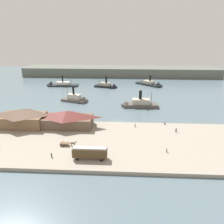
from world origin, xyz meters
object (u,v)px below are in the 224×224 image
(pedestrian_walking_west, at_px, (135,125))
(ferry_mid_harbor, at_px, (152,84))
(ferry_shed_east_terminal, at_px, (22,118))
(pedestrian_near_east_shed, at_px, (176,130))
(ferry_moored_west, at_px, (77,99))
(ferry_approaching_east, at_px, (108,86))
(ferry_shed_customs_shed, at_px, (67,119))
(mooring_post_west, at_px, (165,124))
(pedestrian_at_waters_edge, at_px, (167,150))
(pedestrian_near_west_shed, at_px, (51,155))
(street_tram, at_px, (90,152))
(ferry_near_quay, at_px, (137,104))
(horse_cart, at_px, (67,143))
(ferry_approaching_west, at_px, (58,85))

(pedestrian_walking_west, height_order, ferry_mid_harbor, ferry_mid_harbor)
(ferry_shed_east_terminal, xyz_separation_m, pedestrian_near_east_shed, (64.14, -2.58, -3.06))
(pedestrian_walking_west, relative_size, ferry_moored_west, 0.09)
(pedestrian_walking_west, bearing_deg, ferry_approaching_east, 102.88)
(ferry_shed_customs_shed, bearing_deg, mooring_post_west, 5.60)
(ferry_shed_customs_shed, distance_m, ferry_moored_west, 38.06)
(ferry_moored_west, distance_m, ferry_mid_harbor, 65.03)
(pedestrian_near_east_shed, xyz_separation_m, ferry_approaching_east, (-32.74, 76.26, -0.78))
(pedestrian_walking_west, bearing_deg, ferry_mid_harbor, 77.86)
(ferry_mid_harbor, bearing_deg, ferry_approaching_east, -168.34)
(ferry_shed_customs_shed, relative_size, pedestrian_at_waters_edge, 14.54)
(pedestrian_walking_west, height_order, ferry_approaching_east, ferry_approaching_east)
(pedestrian_near_east_shed, xyz_separation_m, pedestrian_near_west_shed, (-44.25, -20.82, -0.06))
(ferry_shed_east_terminal, relative_size, mooring_post_west, 20.86)
(street_tram, height_order, pedestrian_near_west_shed, street_tram)
(pedestrian_near_east_shed, xyz_separation_m, ferry_near_quay, (-13.94, 33.50, -0.30))
(ferry_shed_east_terminal, xyz_separation_m, pedestrian_at_waters_edge, (57.55, -18.37, -3.17))
(horse_cart, relative_size, ferry_approaching_east, 0.33)
(ferry_shed_customs_shed, distance_m, ferry_mid_harbor, 92.36)
(street_tram, relative_size, pedestrian_near_west_shed, 6.71)
(pedestrian_walking_west, distance_m, ferry_moored_west, 49.01)
(pedestrian_near_west_shed, xyz_separation_m, ferry_approaching_east, (11.51, 97.08, -0.72))
(street_tram, xyz_separation_m, ferry_moored_west, (-16.97, 62.08, -2.20))
(ferry_shed_east_terminal, height_order, ferry_approaching_east, ferry_shed_east_terminal)
(pedestrian_at_waters_edge, relative_size, ferry_approaching_east, 0.08)
(ferry_moored_west, relative_size, ferry_near_quay, 0.84)
(mooring_post_west, xyz_separation_m, ferry_mid_harbor, (3.92, 75.90, -0.58))
(pedestrian_at_waters_edge, bearing_deg, street_tram, -167.88)
(street_tram, height_order, pedestrian_walking_west, street_tram)
(pedestrian_near_east_shed, height_order, ferry_mid_harbor, ferry_mid_harbor)
(ferry_shed_east_terminal, distance_m, ferry_mid_harbor, 103.55)
(ferry_approaching_east, bearing_deg, ferry_shed_east_terminal, -113.08)
(pedestrian_near_east_shed, distance_m, ferry_mid_harbor, 83.18)
(pedestrian_at_waters_edge, height_order, ferry_approaching_east, ferry_approaching_east)
(ferry_moored_west, xyz_separation_m, ferry_approaching_east, (15.93, 35.36, -0.22))
(ferry_shed_east_terminal, xyz_separation_m, ferry_near_quay, (50.21, 30.93, -3.35))
(horse_cart, bearing_deg, ferry_shed_east_terminal, 145.67)
(street_tram, bearing_deg, pedestrian_walking_west, 58.63)
(pedestrian_walking_west, bearing_deg, ferry_near_quay, 85.49)
(pedestrian_walking_west, height_order, pedestrian_at_waters_edge, pedestrian_walking_west)
(mooring_post_west, bearing_deg, pedestrian_at_waters_edge, -98.45)
(pedestrian_at_waters_edge, height_order, ferry_moored_west, ferry_moored_west)
(ferry_shed_east_terminal, xyz_separation_m, ferry_moored_west, (15.48, 38.33, -3.61))
(street_tram, xyz_separation_m, pedestrian_near_east_shed, (31.70, 21.18, -1.64))
(mooring_post_west, height_order, ferry_approaching_east, ferry_approaching_east)
(pedestrian_walking_west, distance_m, ferry_mid_harbor, 80.84)
(pedestrian_walking_west, relative_size, ferry_approaching_west, 0.06)
(ferry_near_quay, bearing_deg, ferry_approaching_west, 141.75)
(ferry_shed_customs_shed, distance_m, horse_cart, 17.17)
(horse_cart, xyz_separation_m, pedestrian_at_waters_edge, (34.34, -2.52, -0.23))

